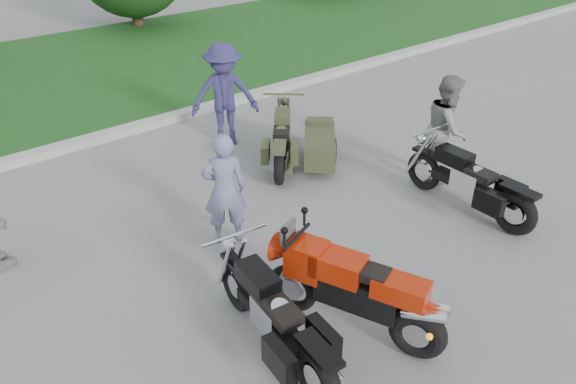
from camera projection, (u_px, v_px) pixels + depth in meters
ground at (334, 282)px, 7.18m from camera, size 80.00×80.00×0.00m
curb at (126, 130)px, 11.16m from camera, size 60.00×0.30×0.15m
grass_strip at (53, 78)px, 13.93m from camera, size 60.00×8.00×0.14m
sportbike_red at (357, 291)px, 6.11m from camera, size 0.97×2.06×1.03m
cruiser_left at (278, 323)px, 5.89m from camera, size 0.49×2.32×0.90m
cruiser_right at (473, 186)px, 8.43m from camera, size 0.39×2.33×0.90m
cruiser_sidecar at (304, 144)px, 9.83m from camera, size 1.84×2.01×0.85m
person_stripe at (225, 190)px, 7.59m from camera, size 0.72×0.64×1.65m
person_grey at (447, 128)px, 9.21m from camera, size 1.10×1.04×1.79m
person_denim at (224, 95)px, 10.33m from camera, size 1.44×1.24×1.94m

